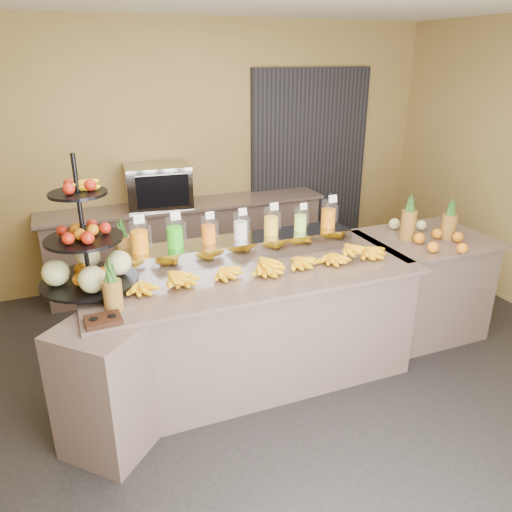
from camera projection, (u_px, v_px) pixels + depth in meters
ground at (266, 395)px, 3.81m from camera, size 6.00×6.00×0.00m
room_envelope at (251, 131)px, 3.86m from camera, size 6.04×5.02×2.82m
buffet_counter at (240, 329)px, 3.83m from camera, size 2.75×1.25×0.93m
right_counter at (420, 284)px, 4.57m from camera, size 1.08×0.88×0.93m
back_ledge at (188, 243)px, 5.58m from camera, size 3.10×0.55×0.93m
pitcher_tray at (241, 248)px, 3.95m from camera, size 1.85×0.30×0.15m
juice_pitcher_orange_a at (140, 239)px, 3.61m from camera, size 0.13×0.13×0.31m
juice_pitcher_green at (175, 234)px, 3.70m from camera, size 0.13×0.13×0.31m
juice_pitcher_orange_b at (209, 232)px, 3.79m from camera, size 0.11×0.12×0.27m
juice_pitcher_milk at (241, 228)px, 3.88m from camera, size 0.11×0.12×0.27m
juice_pitcher_lemon at (271, 223)px, 3.97m from camera, size 0.12×0.12×0.29m
juice_pitcher_lime at (300, 221)px, 4.07m from camera, size 0.11×0.11×0.26m
juice_pitcher_orange_c at (328, 215)px, 4.15m from camera, size 0.12×0.13×0.30m
banana_heap at (262, 263)px, 3.67m from camera, size 1.97×0.18×0.16m
fruit_stand at (93, 255)px, 3.36m from camera, size 0.75×0.75×0.93m
condiment_caddy at (103, 320)px, 2.98m from camera, size 0.22×0.17×0.03m
pineapple_left_a at (112, 291)px, 3.09m from camera, size 0.12×0.12×0.36m
pineapple_left_b at (123, 247)px, 3.76m from camera, size 0.12×0.12×0.39m
right_fruit_pile at (434, 234)px, 4.24m from camera, size 0.49×0.46×0.26m
oven_warmer at (158, 186)px, 5.23m from camera, size 0.69×0.51×0.44m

